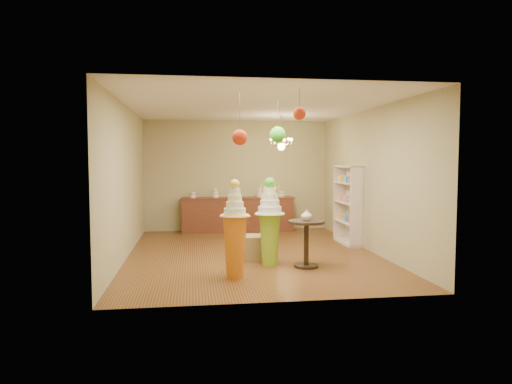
{
  "coord_description": "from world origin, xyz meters",
  "views": [
    {
      "loc": [
        -1.21,
        -9.22,
        1.92
      ],
      "look_at": [
        0.08,
        0.0,
        1.27
      ],
      "focal_mm": 32.0,
      "sensor_mm": 36.0,
      "label": 1
    }
  ],
  "objects": [
    {
      "name": "wall_back",
      "position": [
        0.0,
        3.25,
        1.5
      ],
      "size": [
        5.0,
        0.04,
        3.0
      ],
      "primitive_type": "cube",
      "color": "tan",
      "rests_on": "ground"
    },
    {
      "name": "pedestal_green",
      "position": [
        0.18,
        -1.09,
        0.69
      ],
      "size": [
        0.6,
        0.6,
        1.61
      ],
      "rotation": [
        0.0,
        0.0,
        0.16
      ],
      "color": "#89BB28",
      "rests_on": "floor"
    },
    {
      "name": "wall_right",
      "position": [
        2.5,
        0.0,
        1.5
      ],
      "size": [
        0.04,
        6.5,
        3.0
      ],
      "primitive_type": "cube",
      "color": "tan",
      "rests_on": "ground"
    },
    {
      "name": "floor",
      "position": [
        0.0,
        0.0,
        0.0
      ],
      "size": [
        6.5,
        6.5,
        0.0
      ],
      "primitive_type": "plane",
      "color": "brown",
      "rests_on": "ground"
    },
    {
      "name": "burlap_riser",
      "position": [
        0.03,
        -0.58,
        0.24
      ],
      "size": [
        0.55,
        0.55,
        0.47
      ],
      "primitive_type": "cube",
      "rotation": [
        0.0,
        0.0,
        -0.06
      ],
      "color": "olive",
      "rests_on": "floor"
    },
    {
      "name": "vase",
      "position": [
        0.81,
        -1.32,
        0.94
      ],
      "size": [
        0.21,
        0.21,
        0.2
      ],
      "primitive_type": "imported",
      "rotation": [
        0.0,
        0.0,
        0.11
      ],
      "color": "beige",
      "rests_on": "round_table"
    },
    {
      "name": "wall_left",
      "position": [
        -2.5,
        0.0,
        1.5
      ],
      "size": [
        0.04,
        6.5,
        3.0
      ],
      "primitive_type": "cube",
      "color": "tan",
      "rests_on": "ground"
    },
    {
      "name": "shelving_unit",
      "position": [
        2.34,
        0.8,
        0.9
      ],
      "size": [
        0.33,
        1.2,
        1.8
      ],
      "color": "beige",
      "rests_on": "floor"
    },
    {
      "name": "pedestal_orange",
      "position": [
        -0.53,
        -1.85,
        0.65
      ],
      "size": [
        0.5,
        0.5,
        1.61
      ],
      "rotation": [
        0.0,
        0.0,
        0.07
      ],
      "color": "orange",
      "rests_on": "floor"
    },
    {
      "name": "wall_front",
      "position": [
        0.0,
        -3.25,
        1.5
      ],
      "size": [
        5.0,
        0.04,
        3.0
      ],
      "primitive_type": "cube",
      "color": "tan",
      "rests_on": "ground"
    },
    {
      "name": "pom_red_left",
      "position": [
        -0.49,
        -2.26,
        2.27
      ],
      "size": [
        0.24,
        0.24,
        0.85
      ],
      "color": "#42372F",
      "rests_on": "ceiling"
    },
    {
      "name": "round_table",
      "position": [
        0.81,
        -1.32,
        0.54
      ],
      "size": [
        0.86,
        0.86,
        0.84
      ],
      "rotation": [
        0.0,
        0.0,
        -0.4
      ],
      "color": "black",
      "rests_on": "floor"
    },
    {
      "name": "pom_green_mid",
      "position": [
        0.22,
        -1.61,
        2.36
      ],
      "size": [
        0.27,
        0.27,
        0.78
      ],
      "color": "#42372F",
      "rests_on": "ceiling"
    },
    {
      "name": "ceiling",
      "position": [
        0.0,
        0.0,
        3.0
      ],
      "size": [
        6.5,
        6.5,
        0.0
      ],
      "primitive_type": "plane",
      "rotation": [
        3.14,
        0.0,
        0.0
      ],
      "color": "silver",
      "rests_on": "ground"
    },
    {
      "name": "sideboard",
      "position": [
        0.0,
        2.97,
        0.48
      ],
      "size": [
        3.04,
        0.54,
        1.16
      ],
      "color": "#5B2B1C",
      "rests_on": "floor"
    },
    {
      "name": "pom_red_right",
      "position": [
        0.38,
        -2.5,
        2.62
      ],
      "size": [
        0.19,
        0.19,
        0.48
      ],
      "color": "#42372F",
      "rests_on": "ceiling"
    },
    {
      "name": "chandelier",
      "position": [
        0.91,
        1.55,
        2.3
      ],
      "size": [
        0.6,
        0.6,
        0.85
      ],
      "rotation": [
        0.0,
        0.0,
        0.05
      ],
      "color": "#D08549",
      "rests_on": "ceiling"
    }
  ]
}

